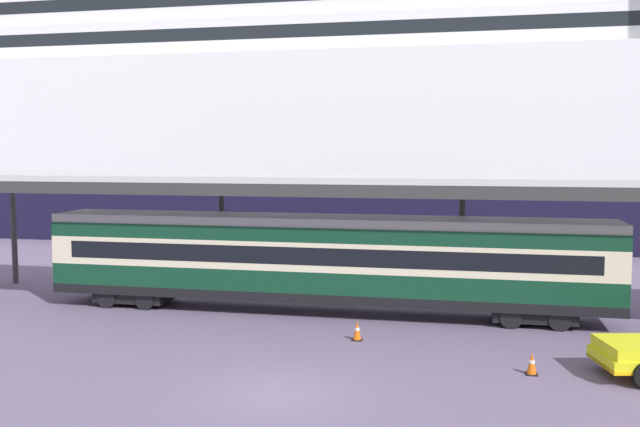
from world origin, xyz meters
TOP-DOWN VIEW (x-y plane):
  - ground_plane at (0.00, 0.00)m, footprint 400.00×400.00m
  - cruise_ship at (-18.75, 42.30)m, footprint 123.11×25.68m
  - platform_canopy at (-0.71, 10.43)m, footprint 45.35×6.07m
  - train_carriage at (-0.71, 10.04)m, footprint 23.74×2.81m
  - traffic_cone_near at (1.39, 6.00)m, footprint 0.36×0.36m
  - traffic_cone_mid at (7.25, 3.26)m, footprint 0.36×0.36m

SIDE VIEW (x-z plane):
  - ground_plane at x=0.00m, z-range 0.00..0.00m
  - traffic_cone_mid at x=7.25m, z-range -0.01..0.70m
  - traffic_cone_near at x=1.39m, z-range -0.01..0.72m
  - train_carriage at x=-0.71m, z-range 0.26..4.37m
  - platform_canopy at x=-0.71m, z-range 2.70..8.52m
  - cruise_ship at x=-18.75m, z-range -5.42..32.05m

